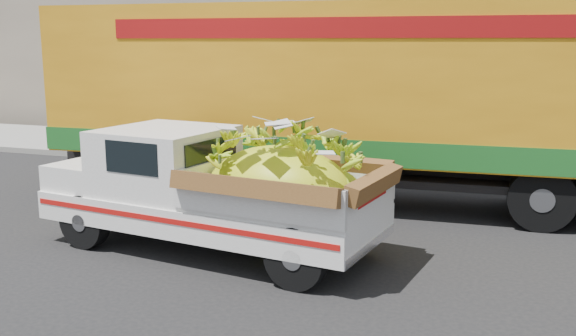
% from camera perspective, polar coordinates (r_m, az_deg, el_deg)
% --- Properties ---
extents(ground, '(100.00, 100.00, 0.00)m').
position_cam_1_polar(ground, '(10.17, -4.64, -6.71)').
color(ground, black).
rests_on(ground, ground).
extents(curb, '(60.00, 0.25, 0.15)m').
position_cam_1_polar(curb, '(15.29, 4.07, -0.32)').
color(curb, gray).
rests_on(curb, ground).
extents(sidewalk, '(60.00, 4.00, 0.14)m').
position_cam_1_polar(sidewalk, '(17.28, 5.97, 0.97)').
color(sidewalk, gray).
rests_on(sidewalk, ground).
extents(building_left, '(18.00, 6.00, 5.00)m').
position_cam_1_polar(building_left, '(25.46, -8.57, 9.68)').
color(building_left, gray).
rests_on(building_left, ground).
extents(pickup_truck, '(5.39, 2.58, 1.81)m').
position_cam_1_polar(pickup_truck, '(9.44, -4.98, -1.97)').
color(pickup_truck, black).
rests_on(pickup_truck, ground).
extents(semi_trailer, '(12.04, 3.19, 3.80)m').
position_cam_1_polar(semi_trailer, '(12.40, 5.49, 6.53)').
color(semi_trailer, black).
rests_on(semi_trailer, ground).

